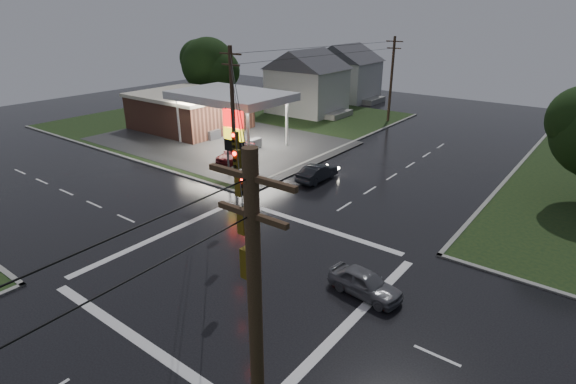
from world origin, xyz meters
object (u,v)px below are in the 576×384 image
Objects in this scene: house_near at (307,81)px; tree_nw_behind at (209,65)px; utility_pole_se at (257,366)px; car_north at (317,173)px; house_far at (346,71)px; car_crossing at (365,283)px; car_pump at (235,154)px; gas_station at (195,109)px; utility_pole_n at (391,78)px; pylon_sign at (234,133)px; utility_pole_nw at (233,116)px.

tree_nw_behind reaches higher than house_near.
utility_pole_se is 2.58× the size of car_north.
utility_pole_se is 1.00× the size of house_near.
utility_pole_se is at bearing -61.32° from house_far.
car_crossing is 23.60m from car_pump.
gas_station reaches higher than car_crossing.
tree_nw_behind is at bearing 133.14° from car_pump.
utility_pole_se reaches higher than house_near.
car_crossing is (32.15, -17.63, -1.88)m from gas_station.
utility_pole_n is 24.64m from car_north.
pylon_sign is 27.56m from utility_pole_n.
pylon_sign is 7.74m from car_north.
utility_pole_nw is at bearing -53.81° from car_pump.
pylon_sign is at bearing -39.87° from tree_nw_behind.
pylon_sign reaches higher than car_pump.
house_near is (-11.45, 26.50, -1.32)m from utility_pole_nw.
utility_pole_n is 2.46× the size of car_north.
house_far is (-31.45, 57.50, -1.32)m from utility_pole_se.
house_far is (-11.45, 37.50, 0.39)m from pylon_sign.
utility_pole_se is at bearing 121.86° from car_north.
utility_pole_n reaches higher than pylon_sign.
car_pump is at bearing -38.72° from tree_nw_behind.
house_near is at bearing 24.98° from tree_nw_behind.
pylon_sign is (15.18, -9.20, 1.46)m from gas_station.
utility_pole_n reaches higher than house_far.
car_pump is (-20.36, 11.94, 0.01)m from car_crossing.
gas_station is 13.22m from car_pump.
utility_pole_nw and utility_pole_se have the same top height.
utility_pole_nw reaches higher than car_pump.
gas_station is 13.63m from tree_nw_behind.
house_far is 1.10× the size of tree_nw_behind.
house_near is 1.00× the size of house_far.
car_crossing is at bearing -34.72° from tree_nw_behind.
pylon_sign is at bearing -92.08° from utility_pole_n.
car_north is at bearing 33.03° from pylon_sign.
pylon_sign is 0.54× the size of house_far.
utility_pole_nw reaches higher than car_north.
tree_nw_behind reaches higher than car_north.
utility_pole_n is 25.63m from tree_nw_behind.
car_north reaches higher than car_pump.
pylon_sign is 1.53× the size of car_crossing.
car_north is 16.53m from car_crossing.
car_crossing is (-3.03, 11.56, -5.05)m from utility_pole_se.
house_near is (-10.45, 25.50, 0.39)m from pylon_sign.
utility_pole_se is at bearing -68.20° from utility_pole_n.
car_pump is at bearing 3.12° from car_north.
tree_nw_behind is (-11.89, -18.01, 1.77)m from house_far.
gas_station is 2.38× the size of utility_pole_se.
utility_pole_se reaches higher than car_pump.
utility_pole_se is 54.77m from house_near.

